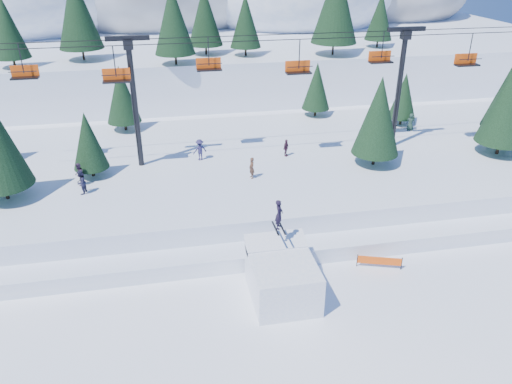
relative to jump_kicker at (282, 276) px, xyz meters
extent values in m
plane|color=white|center=(0.91, -2.39, -1.36)|extent=(160.00, 160.00, 0.00)
cube|color=white|center=(0.91, 15.61, -0.11)|extent=(70.00, 22.00, 2.50)
cube|color=white|center=(0.91, 5.61, -0.81)|extent=(70.00, 6.00, 1.10)
cube|color=white|center=(0.91, 65.61, 1.64)|extent=(110.00, 60.00, 6.00)
cylinder|color=black|center=(-3.93, 36.64, 5.26)|extent=(0.26, 0.26, 1.26)
cone|color=#1A3B21|center=(-3.93, 36.64, 9.75)|extent=(4.67, 4.67, 7.72)
cylinder|color=black|center=(5.01, 40.25, 5.16)|extent=(0.26, 0.26, 1.04)
cone|color=#1A3B21|center=(5.01, 40.25, 8.87)|extent=(3.86, 3.86, 6.39)
cylinder|color=black|center=(15.94, 38.43, 5.41)|extent=(0.26, 0.26, 1.55)
cone|color=#1A3B21|center=(15.94, 38.43, 10.95)|extent=(5.76, 5.76, 9.52)
cylinder|color=black|center=(-14.84, 41.36, 5.34)|extent=(0.26, 0.26, 1.41)
cone|color=#1A3B21|center=(-14.84, 41.36, 10.38)|extent=(5.24, 5.24, 8.66)
cylinder|color=black|center=(23.68, 42.41, 5.13)|extent=(0.26, 0.26, 0.99)
cone|color=#1A3B21|center=(23.68, 42.41, 8.68)|extent=(3.69, 3.69, 6.10)
cylinder|color=black|center=(-22.16, 38.66, 5.18)|extent=(0.26, 0.26, 1.09)
cone|color=#1A3B21|center=(-22.16, 38.66, 9.08)|extent=(4.05, 4.05, 6.70)
cylinder|color=black|center=(0.17, 41.93, 5.22)|extent=(0.26, 0.26, 1.17)
cone|color=#1A3B21|center=(0.17, 41.93, 9.40)|extent=(4.35, 4.35, 7.19)
cube|color=white|center=(0.00, -0.14, -0.12)|extent=(3.68, 4.55, 2.49)
cube|color=white|center=(0.00, 1.81, 1.17)|extent=(3.68, 1.59, 0.89)
imported|color=black|center=(0.10, 1.46, 3.35)|extent=(0.67, 0.79, 1.82)
cube|color=black|center=(-0.10, 1.46, 2.42)|extent=(0.11, 1.65, 0.03)
cube|color=black|center=(0.30, 1.46, 2.42)|extent=(0.11, 1.65, 0.03)
cylinder|color=black|center=(-8.09, 15.61, 6.14)|extent=(0.44, 0.44, 10.00)
cube|color=black|center=(-8.09, 15.61, 11.24)|extent=(3.20, 0.35, 0.35)
cube|color=black|center=(-8.09, 15.61, 10.79)|extent=(0.70, 0.70, 0.70)
cylinder|color=black|center=(13.91, 15.61, 6.14)|extent=(0.44, 0.44, 10.00)
cube|color=black|center=(13.91, 15.61, 11.24)|extent=(3.20, 0.35, 0.35)
cube|color=black|center=(13.91, 15.61, 10.79)|extent=(0.70, 0.70, 0.70)
cylinder|color=black|center=(2.91, 14.41, 10.94)|extent=(46.00, 0.06, 0.06)
cylinder|color=black|center=(2.91, 16.81, 10.94)|extent=(46.00, 0.06, 0.06)
cylinder|color=black|center=(-15.96, 16.81, 9.84)|extent=(0.08, 0.08, 2.20)
cube|color=black|center=(-15.96, 16.81, 8.39)|extent=(2.00, 0.75, 0.12)
cube|color=#F3510E|center=(-15.96, 17.19, 8.84)|extent=(2.00, 0.10, 0.85)
cylinder|color=black|center=(-15.96, 16.46, 8.94)|extent=(2.00, 0.06, 0.06)
cylinder|color=black|center=(-9.12, 14.41, 9.84)|extent=(0.08, 0.08, 2.20)
cube|color=black|center=(-9.12, 14.41, 8.39)|extent=(2.00, 0.75, 0.12)
cube|color=#F3510E|center=(-9.12, 14.79, 8.84)|extent=(2.00, 0.10, 0.85)
cylinder|color=black|center=(-9.12, 14.06, 8.94)|extent=(2.00, 0.06, 0.06)
cylinder|color=black|center=(-2.07, 16.81, 9.84)|extent=(0.08, 0.08, 2.20)
cube|color=black|center=(-2.07, 16.81, 8.39)|extent=(2.00, 0.75, 0.12)
cube|color=#F3510E|center=(-2.07, 17.19, 8.84)|extent=(2.00, 0.10, 0.85)
cylinder|color=black|center=(-2.07, 16.46, 8.94)|extent=(2.00, 0.06, 0.06)
cylinder|color=black|center=(4.66, 14.41, 9.84)|extent=(0.08, 0.08, 2.20)
cube|color=black|center=(4.66, 14.41, 8.39)|extent=(2.00, 0.75, 0.12)
cube|color=#F3510E|center=(4.66, 14.79, 8.84)|extent=(2.00, 0.10, 0.85)
cylinder|color=black|center=(4.66, 14.06, 8.94)|extent=(2.00, 0.06, 0.06)
cylinder|color=black|center=(12.56, 16.81, 9.84)|extent=(0.08, 0.08, 2.20)
cube|color=black|center=(12.56, 16.81, 8.39)|extent=(2.00, 0.75, 0.12)
cube|color=#F3510E|center=(12.56, 17.19, 8.84)|extent=(2.00, 0.10, 0.85)
cylinder|color=black|center=(12.56, 16.46, 8.94)|extent=(2.00, 0.06, 0.06)
cylinder|color=black|center=(19.14, 14.41, 9.84)|extent=(0.08, 0.08, 2.20)
cube|color=black|center=(19.14, 14.41, 8.39)|extent=(2.00, 0.75, 0.12)
cube|color=#F3510E|center=(19.14, 14.79, 8.84)|extent=(2.00, 0.10, 0.85)
cylinder|color=black|center=(19.14, 14.06, 8.94)|extent=(2.00, 0.06, 0.06)
cylinder|color=black|center=(-17.41, 11.30, 1.70)|extent=(0.26, 0.26, 1.12)
cylinder|color=black|center=(22.05, 12.12, 1.70)|extent=(0.26, 0.26, 1.13)
cone|color=#1A3B21|center=(22.05, 12.12, 5.75)|extent=(4.21, 4.21, 6.97)
cylinder|color=black|center=(24.86, 15.87, 1.65)|extent=(0.26, 0.26, 1.02)
cone|color=#1A3B21|center=(24.86, 15.87, 5.30)|extent=(3.80, 3.80, 6.29)
cylinder|color=black|center=(17.35, 21.04, 1.50)|extent=(0.26, 0.26, 0.72)
cone|color=#1A3B21|center=(17.35, 21.04, 4.08)|extent=(2.68, 2.68, 4.44)
cylinder|color=black|center=(-9.66, 24.59, 1.57)|extent=(0.26, 0.26, 0.87)
cone|color=#1A3B21|center=(-9.66, 24.59, 4.68)|extent=(3.24, 3.24, 5.35)
cylinder|color=black|center=(9.78, 25.39, 1.52)|extent=(0.26, 0.26, 0.78)
cone|color=#1A3B21|center=(9.78, 25.39, 4.30)|extent=(2.89, 2.89, 4.77)
cylinder|color=black|center=(-11.77, 14.15, 1.50)|extent=(0.26, 0.26, 0.72)
cone|color=#1A3B21|center=(-11.77, 14.15, 4.08)|extent=(2.68, 2.68, 4.44)
cylinder|color=black|center=(10.65, 12.07, 1.65)|extent=(0.26, 0.26, 1.02)
cone|color=#1A3B21|center=(10.65, 12.07, 5.29)|extent=(3.79, 3.79, 6.26)
imported|color=#25243C|center=(-12.25, 11.07, 2.04)|extent=(0.91, 1.04, 1.81)
imported|color=#2C2750|center=(-3.24, 15.74, 2.04)|extent=(1.32, 0.99, 1.81)
imported|color=#1E3429|center=(17.47, 19.20, 1.98)|extent=(0.98, 0.88, 1.68)
imported|color=#4D3123|center=(0.33, 11.35, 1.98)|extent=(0.51, 0.68, 1.68)
imported|color=#452335|center=(4.02, 15.17, 1.88)|extent=(0.84, 0.89, 1.48)
imported|color=#3A2741|center=(-12.55, 12.62, 2.01)|extent=(0.75, 0.92, 1.75)
cylinder|color=black|center=(5.51, 1.95, -0.91)|extent=(0.06, 0.06, 0.90)
cylinder|color=black|center=(8.16, 1.05, -0.91)|extent=(0.06, 0.06, 0.90)
cube|color=#F3510E|center=(6.83, 1.50, -0.81)|extent=(2.66, 0.94, 0.55)
cylinder|color=black|center=(8.53, 3.50, -0.91)|extent=(0.06, 0.06, 0.90)
cylinder|color=black|center=(11.33, 3.63, -0.91)|extent=(0.06, 0.06, 0.90)
cube|color=#F3510E|center=(9.93, 3.57, -0.81)|extent=(2.80, 0.17, 0.55)
camera|label=1|loc=(-6.10, -23.12, 17.51)|focal=35.00mm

